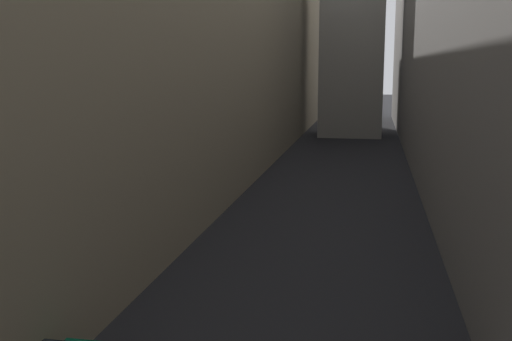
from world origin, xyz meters
The scene contains 2 objects.
ground_plane centered at (0.00, 48.00, 0.00)m, with size 264.00×264.00×0.00m, color black.
building_block_left centered at (-12.98, 50.00, 9.67)m, with size 14.97×108.00×19.34m, color gray.
Camera 1 is at (2.39, 5.53, 8.01)m, focal length 42.50 mm.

